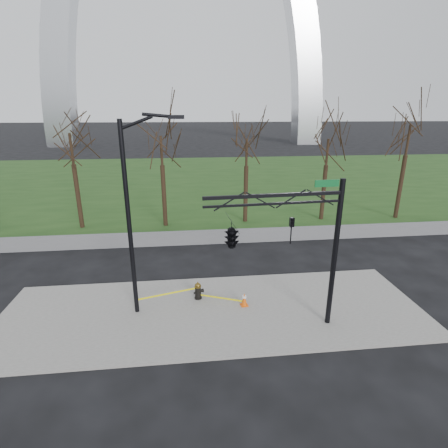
{
  "coord_description": "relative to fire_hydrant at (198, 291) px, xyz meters",
  "views": [
    {
      "loc": [
        -0.96,
        -12.69,
        8.29
      ],
      "look_at": [
        0.68,
        2.0,
        3.33
      ],
      "focal_mm": 27.3,
      "sensor_mm": 36.0,
      "label": 1
    }
  ],
  "objects": [
    {
      "name": "street_light",
      "position": [
        -2.42,
        -0.75,
        4.21
      ],
      "size": [
        2.39,
        0.25,
        8.21
      ],
      "rotation": [
        0.0,
        0.0,
        0.02
      ],
      "color": "black",
      "rests_on": "ground"
    },
    {
      "name": "caution_tape",
      "position": [
        -0.31,
        -0.39,
        0.01
      ],
      "size": [
        4.64,
        0.82,
        0.43
      ],
      "color": "yellow",
      "rests_on": "ground"
    },
    {
      "name": "fire_hydrant",
      "position": [
        0.0,
        0.0,
        0.0
      ],
      "size": [
        0.52,
        0.35,
        0.83
      ],
      "rotation": [
        0.0,
        0.0,
        0.34
      ],
      "color": "black",
      "rests_on": "sidewalk"
    },
    {
      "name": "tree_row",
      "position": [
        -2.03,
        10.94,
        3.4
      ],
      "size": [
        40.71,
        4.0,
        7.77
      ],
      "color": "black",
      "rests_on": "ground"
    },
    {
      "name": "traffic_cone",
      "position": [
        1.99,
        -0.82,
        -0.08
      ],
      "size": [
        0.36,
        0.36,
        0.61
      ],
      "rotation": [
        0.0,
        0.0,
        0.17
      ],
      "color": "#E3550B",
      "rests_on": "sidewalk"
    },
    {
      "name": "ground",
      "position": [
        0.61,
        -1.06,
        -0.48
      ],
      "size": [
        500.0,
        500.0,
        0.0
      ],
      "primitive_type": "plane",
      "color": "black",
      "rests_on": "ground"
    },
    {
      "name": "sidewalk",
      "position": [
        0.61,
        -1.06,
        -0.43
      ],
      "size": [
        18.0,
        6.0,
        0.1
      ],
      "primitive_type": "cube",
      "color": "slate",
      "rests_on": "ground"
    },
    {
      "name": "guardrail",
      "position": [
        0.61,
        6.94,
        -0.03
      ],
      "size": [
        60.0,
        0.3,
        0.9
      ],
      "primitive_type": "cube",
      "color": "#59595B",
      "rests_on": "ground"
    },
    {
      "name": "traffic_signal_mast",
      "position": [
        1.91,
        -2.63,
        3.67
      ],
      "size": [
        5.09,
        2.51,
        6.0
      ],
      "rotation": [
        0.0,
        0.0,
        0.06
      ],
      "color": "black",
      "rests_on": "ground"
    },
    {
      "name": "grass_strip",
      "position": [
        0.61,
        28.94,
        -0.45
      ],
      "size": [
        120.0,
        40.0,
        0.06
      ],
      "primitive_type": "cube",
      "color": "#1D3E16",
      "rests_on": "ground"
    }
  ]
}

